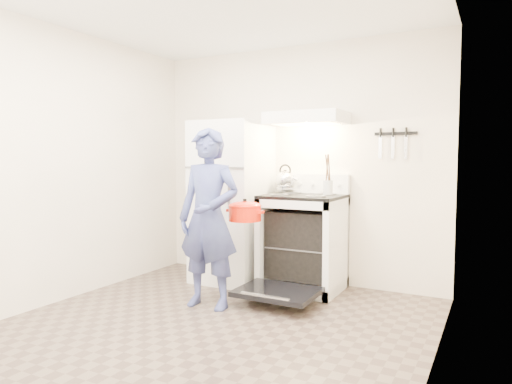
% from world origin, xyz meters
% --- Properties ---
extents(floor, '(3.60, 3.60, 0.00)m').
position_xyz_m(floor, '(0.00, 0.00, 0.00)').
color(floor, brown).
rests_on(floor, ground).
extents(back_wall, '(3.20, 0.02, 2.50)m').
position_xyz_m(back_wall, '(0.00, 1.80, 1.25)').
color(back_wall, '#F2E4CD').
rests_on(back_wall, ground).
extents(refrigerator, '(0.70, 0.70, 1.70)m').
position_xyz_m(refrigerator, '(-0.58, 1.45, 0.85)').
color(refrigerator, white).
rests_on(refrigerator, floor).
extents(stove_body, '(0.76, 0.65, 0.92)m').
position_xyz_m(stove_body, '(0.23, 1.48, 0.46)').
color(stove_body, white).
rests_on(stove_body, floor).
extents(cooktop, '(0.76, 0.65, 0.03)m').
position_xyz_m(cooktop, '(0.23, 1.48, 0.94)').
color(cooktop, black).
rests_on(cooktop, stove_body).
extents(backsplash, '(0.76, 0.07, 0.20)m').
position_xyz_m(backsplash, '(0.23, 1.76, 1.05)').
color(backsplash, white).
rests_on(backsplash, cooktop).
extents(oven_door, '(0.70, 0.54, 0.04)m').
position_xyz_m(oven_door, '(0.23, 0.88, 0.12)').
color(oven_door, black).
rests_on(oven_door, floor).
extents(oven_rack, '(0.60, 0.52, 0.01)m').
position_xyz_m(oven_rack, '(0.23, 1.48, 0.44)').
color(oven_rack, slate).
rests_on(oven_rack, stove_body).
extents(range_hood, '(0.76, 0.50, 0.12)m').
position_xyz_m(range_hood, '(0.23, 1.55, 1.71)').
color(range_hood, white).
rests_on(range_hood, back_wall).
extents(knife_strip, '(0.40, 0.02, 0.03)m').
position_xyz_m(knife_strip, '(1.05, 1.79, 1.55)').
color(knife_strip, black).
rests_on(knife_strip, back_wall).
extents(pizza_stone, '(0.33, 0.33, 0.02)m').
position_xyz_m(pizza_stone, '(0.33, 1.50, 0.45)').
color(pizza_stone, '#806244').
rests_on(pizza_stone, oven_rack).
extents(tea_kettle, '(0.25, 0.20, 0.30)m').
position_xyz_m(tea_kettle, '(-0.05, 1.66, 1.10)').
color(tea_kettle, silver).
rests_on(tea_kettle, cooktop).
extents(utensil_jar, '(0.11, 0.11, 0.13)m').
position_xyz_m(utensil_jar, '(0.55, 1.28, 1.05)').
color(utensil_jar, silver).
rests_on(utensil_jar, cooktop).
extents(person, '(0.60, 0.42, 1.58)m').
position_xyz_m(person, '(-0.30, 0.58, 0.79)').
color(person, navy).
rests_on(person, floor).
extents(dutch_oven, '(0.36, 0.29, 0.24)m').
position_xyz_m(dutch_oven, '(-0.08, 0.84, 0.82)').
color(dutch_oven, red).
rests_on(dutch_oven, person).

